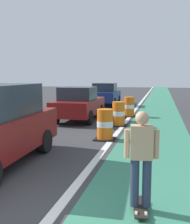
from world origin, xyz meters
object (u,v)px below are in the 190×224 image
at_px(parked_sedan_second, 79,104).
at_px(traffic_barrel_mid, 118,114).
at_px(traffic_barrel_front, 105,125).
at_px(parked_sedan_third, 105,94).
at_px(skateboarder_on_lane, 141,158).
at_px(traffic_barrel_back, 129,107).

xyz_separation_m(parked_sedan_second, traffic_barrel_mid, (2.21, -1.09, -0.30)).
height_order(parked_sedan_second, traffic_barrel_front, parked_sedan_second).
xyz_separation_m(parked_sedan_third, traffic_barrel_mid, (2.33, -8.40, -0.30)).
distance_m(skateboarder_on_lane, parked_sedan_third, 16.55).
xyz_separation_m(skateboarder_on_lane, traffic_barrel_mid, (-1.57, 7.69, -0.38)).
distance_m(parked_sedan_second, traffic_barrel_back, 3.00).
bearing_deg(skateboarder_on_lane, traffic_barrel_mid, 101.54).
distance_m(traffic_barrel_mid, traffic_barrel_back, 2.92).
bearing_deg(parked_sedan_third, parked_sedan_second, -89.05).
height_order(parked_sedan_second, traffic_barrel_back, parked_sedan_second).
bearing_deg(skateboarder_on_lane, traffic_barrel_front, 108.28).
relative_size(parked_sedan_second, parked_sedan_third, 1.00).
xyz_separation_m(parked_sedan_second, parked_sedan_third, (-0.12, 7.31, 0.00)).
distance_m(traffic_barrel_front, traffic_barrel_mid, 2.80).
bearing_deg(traffic_barrel_mid, parked_sedan_third, 105.49).
height_order(skateboarder_on_lane, parked_sedan_third, parked_sedan_third).
bearing_deg(traffic_barrel_mid, traffic_barrel_front, -90.93).
bearing_deg(traffic_barrel_mid, traffic_barrel_back, 87.07).
height_order(parked_sedan_second, traffic_barrel_mid, parked_sedan_second).
bearing_deg(parked_sedan_second, traffic_barrel_mid, -26.25).
xyz_separation_m(traffic_barrel_front, traffic_barrel_mid, (0.05, 2.80, 0.00)).
relative_size(parked_sedan_second, traffic_barrel_front, 3.79).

